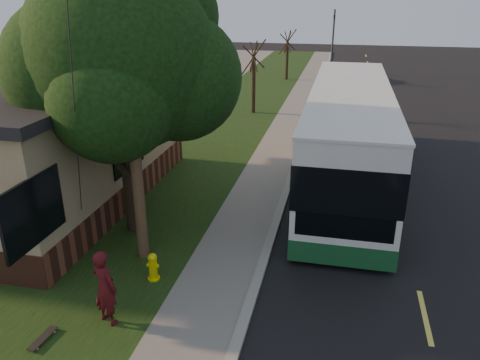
% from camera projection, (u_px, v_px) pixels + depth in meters
% --- Properties ---
extents(ground, '(120.00, 120.00, 0.00)m').
position_uv_depth(ground, '(253.00, 294.00, 11.49)').
color(ground, black).
rests_on(ground, ground).
extents(road, '(8.00, 80.00, 0.01)m').
position_uv_depth(road, '(391.00, 168.00, 19.74)').
color(road, black).
rests_on(road, ground).
extents(curb, '(0.25, 80.00, 0.12)m').
position_uv_depth(curb, '(297.00, 159.00, 20.52)').
color(curb, gray).
rests_on(curb, ground).
extents(sidewalk, '(2.00, 80.00, 0.08)m').
position_uv_depth(sidewalk, '(274.00, 158.00, 20.73)').
color(sidewalk, slate).
rests_on(sidewalk, ground).
extents(grass_verge, '(5.00, 80.00, 0.07)m').
position_uv_depth(grass_verge, '(199.00, 153.00, 21.43)').
color(grass_verge, black).
rests_on(grass_verge, ground).
extents(building_lot, '(15.00, 80.00, 0.04)m').
position_uv_depth(building_lot, '(8.00, 139.00, 23.44)').
color(building_lot, slate).
rests_on(building_lot, ground).
extents(fire_hydrant, '(0.32, 0.32, 0.74)m').
position_uv_depth(fire_hydrant, '(153.00, 267.00, 11.85)').
color(fire_hydrant, yellow).
rests_on(fire_hydrant, grass_verge).
extents(utility_pole, '(2.86, 3.21, 9.07)m').
position_uv_depth(utility_pole, '(129.00, 93.00, 11.32)').
color(utility_pole, '#473321').
rests_on(utility_pole, ground).
extents(leafy_tree, '(6.30, 6.00, 7.80)m').
position_uv_depth(leafy_tree, '(124.00, 60.00, 12.79)').
color(leafy_tree, black).
rests_on(leafy_tree, grass_verge).
extents(bare_tree_near, '(1.38, 1.21, 4.31)m').
position_uv_depth(bare_tree_near, '(254.00, 78.00, 27.68)').
color(bare_tree_near, black).
rests_on(bare_tree_near, grass_verge).
extents(bare_tree_far, '(1.38, 1.21, 4.03)m').
position_uv_depth(bare_tree_far, '(287.00, 56.00, 38.50)').
color(bare_tree_far, black).
rests_on(bare_tree_far, grass_verge).
extents(traffic_signal, '(0.18, 0.22, 5.50)m').
position_uv_depth(traffic_signal, '(333.00, 37.00, 40.99)').
color(traffic_signal, '#2D2D30').
rests_on(traffic_signal, ground).
extents(transit_bus, '(3.11, 13.48, 3.64)m').
position_uv_depth(transit_bus, '(348.00, 133.00, 17.71)').
color(transit_bus, silver).
rests_on(transit_bus, ground).
extents(skateboarder, '(0.77, 0.65, 1.79)m').
position_uv_depth(skateboarder, '(105.00, 287.00, 10.12)').
color(skateboarder, '#470E12').
rests_on(skateboarder, grass_verge).
extents(skateboard_main, '(0.26, 0.79, 0.07)m').
position_uv_depth(skateboard_main, '(43.00, 338.00, 9.85)').
color(skateboard_main, black).
rests_on(skateboard_main, grass_verge).
extents(distant_car, '(1.78, 4.25, 1.43)m').
position_uv_depth(distant_car, '(356.00, 73.00, 38.42)').
color(distant_car, black).
rests_on(distant_car, ground).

